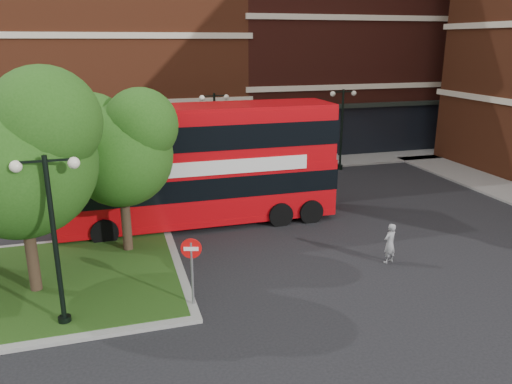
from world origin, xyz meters
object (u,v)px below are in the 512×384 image
object	(u,v)px
bus	(198,157)
car_silver	(131,174)
woman	(390,243)
car_white	(303,155)

from	to	relation	value
bus	car_silver	xyz separation A→B (m)	(-2.61, 7.01, -2.32)
woman	car_white	bearing A→B (deg)	-118.44
car_white	woman	bearing A→B (deg)	166.93
car_silver	car_white	distance (m)	11.08
woman	car_silver	distance (m)	15.67
woman	car_white	xyz separation A→B (m)	(2.48, 14.66, -0.02)
bus	car_silver	distance (m)	7.84
bus	car_white	xyz separation A→B (m)	(8.37, 8.51, -2.27)
bus	car_silver	bearing A→B (deg)	110.57
bus	woman	world-z (taller)	bus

